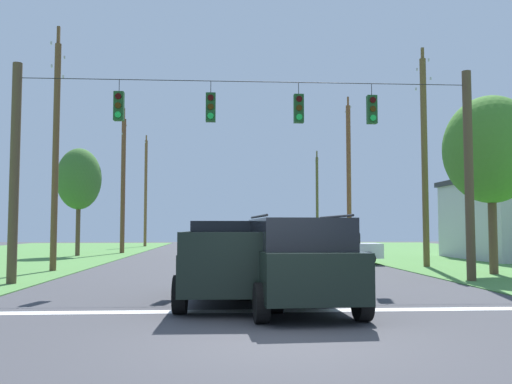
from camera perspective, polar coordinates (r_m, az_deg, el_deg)
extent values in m
plane|color=#3D3D42|center=(8.91, 2.42, -15.33)|extent=(120.00, 120.00, 0.00)
cube|color=white|center=(11.93, 0.86, -12.36)|extent=(12.66, 0.45, 0.01)
cube|color=white|center=(17.87, -0.63, -9.49)|extent=(2.50, 0.15, 0.01)
cube|color=white|center=(24.61, -1.43, -7.92)|extent=(2.50, 0.15, 0.01)
cube|color=white|center=(31.49, -1.90, -7.00)|extent=(2.50, 0.15, 0.01)
cube|color=white|center=(36.14, -2.11, -6.59)|extent=(2.50, 0.15, 0.01)
cube|color=white|center=(43.94, -2.36, -6.08)|extent=(2.50, 0.15, 0.01)
cylinder|color=brown|center=(18.94, -24.02, 1.90)|extent=(0.30, 0.30, 7.10)
cylinder|color=brown|center=(19.56, 21.45, 1.67)|extent=(0.30, 0.30, 7.10)
cylinder|color=black|center=(18.32, -0.88, 11.51)|extent=(14.88, 0.02, 0.02)
cylinder|color=black|center=(18.56, -14.16, 10.77)|extent=(0.02, 0.02, 0.41)
cube|color=#19471E|center=(18.40, -14.20, 8.72)|extent=(0.32, 0.24, 0.95)
cylinder|color=#310503|center=(18.33, -14.26, 9.72)|extent=(0.20, 0.04, 0.20)
cylinder|color=#352203|center=(18.26, -14.28, 8.80)|extent=(0.20, 0.04, 0.20)
cylinder|color=green|center=(18.20, -14.30, 7.88)|extent=(0.20, 0.04, 0.20)
cylinder|color=black|center=(18.25, -4.77, 10.92)|extent=(0.02, 0.02, 0.41)
cube|color=#19471E|center=(18.09, -4.78, 8.84)|extent=(0.32, 0.24, 0.95)
cylinder|color=#310503|center=(18.02, -4.78, 9.85)|extent=(0.20, 0.04, 0.20)
cylinder|color=#352203|center=(17.95, -4.79, 8.92)|extent=(0.20, 0.04, 0.20)
cylinder|color=green|center=(17.89, -4.79, 7.98)|extent=(0.20, 0.04, 0.20)
cylinder|color=black|center=(18.42, 4.49, 10.78)|extent=(0.02, 0.02, 0.41)
cube|color=#19471E|center=(18.26, 4.50, 8.72)|extent=(0.32, 0.24, 0.95)
cylinder|color=#310503|center=(18.19, 4.56, 9.72)|extent=(0.20, 0.04, 0.20)
cylinder|color=#352203|center=(18.12, 4.57, 8.80)|extent=(0.20, 0.04, 0.20)
cylinder|color=green|center=(18.06, 4.57, 7.87)|extent=(0.20, 0.04, 0.20)
cylinder|color=black|center=(18.91, 12.04, 10.46)|extent=(0.02, 0.02, 0.41)
cube|color=#19471E|center=(18.76, 12.07, 8.45)|extent=(0.32, 0.24, 0.95)
cylinder|color=#310503|center=(18.69, 12.17, 9.42)|extent=(0.20, 0.04, 0.20)
cylinder|color=#352203|center=(18.62, 12.18, 8.53)|extent=(0.20, 0.04, 0.20)
cylinder|color=green|center=(18.56, 12.20, 7.62)|extent=(0.20, 0.04, 0.20)
cube|color=black|center=(13.33, -2.84, -7.90)|extent=(2.12, 5.44, 0.85)
cube|color=black|center=(13.95, -2.80, -4.53)|extent=(1.89, 1.94, 0.70)
cube|color=black|center=(12.00, -7.41, -5.22)|extent=(0.15, 2.38, 0.45)
cube|color=black|center=(11.98, 1.62, -5.26)|extent=(0.15, 2.38, 0.45)
cube|color=black|center=(10.65, -2.98, -5.44)|extent=(1.96, 0.14, 0.45)
cylinder|color=black|center=(15.24, -6.58, -8.96)|extent=(0.30, 0.81, 0.80)
cylinder|color=black|center=(15.22, 1.04, -8.99)|extent=(0.30, 0.81, 0.80)
cylinder|color=black|center=(11.60, -7.97, -10.59)|extent=(0.30, 0.81, 0.80)
cylinder|color=black|center=(11.58, 2.10, -10.64)|extent=(0.30, 0.81, 0.80)
cube|color=black|center=(12.08, 4.23, -8.18)|extent=(2.20, 4.90, 0.95)
cube|color=black|center=(11.90, 4.35, -4.39)|extent=(1.97, 3.29, 0.65)
cylinder|color=black|center=(11.77, 0.27, -2.58)|extent=(0.20, 2.72, 0.05)
cylinder|color=black|center=(12.09, 8.30, -2.57)|extent=(0.20, 2.72, 0.05)
cylinder|color=black|center=(13.60, -1.17, -9.70)|extent=(0.30, 0.77, 0.76)
cylinder|color=black|center=(13.92, 6.96, -9.54)|extent=(0.30, 0.77, 0.76)
cylinder|color=black|center=(10.38, 0.57, -11.56)|extent=(0.30, 0.77, 0.76)
cylinder|color=black|center=(10.79, 11.10, -11.19)|extent=(0.30, 0.77, 0.76)
cube|color=silver|center=(26.96, 8.36, -6.10)|extent=(4.37, 1.97, 0.70)
cube|color=black|center=(26.94, 8.34, -4.82)|extent=(2.16, 1.70, 0.50)
cylinder|color=black|center=(28.13, 10.93, -6.68)|extent=(0.65, 0.25, 0.64)
cylinder|color=black|center=(26.37, 11.76, -6.87)|extent=(0.65, 0.25, 0.64)
cylinder|color=black|center=(27.67, 5.13, -6.79)|extent=(0.65, 0.25, 0.64)
cylinder|color=black|center=(25.89, 5.58, -6.99)|extent=(0.65, 0.25, 0.64)
cylinder|color=brown|center=(26.02, 17.28, 3.05)|extent=(0.28, 0.28, 9.60)
cube|color=brown|center=(26.88, 17.09, 12.40)|extent=(0.12, 0.12, 1.84)
cylinder|color=#B2B7BC|center=(27.58, 16.54, 12.24)|extent=(0.08, 0.08, 0.12)
cylinder|color=#B2B7BC|center=(26.26, 17.67, 13.08)|extent=(0.08, 0.08, 0.12)
cube|color=brown|center=(26.65, 17.13, 10.54)|extent=(0.12, 0.12, 2.29)
cylinder|color=#B2B7BC|center=(27.51, 16.44, 10.34)|extent=(0.08, 0.08, 0.12)
cylinder|color=#B2B7BC|center=(25.85, 17.86, 11.28)|extent=(0.08, 0.08, 0.12)
cylinder|color=brown|center=(39.74, 9.72, 1.41)|extent=(0.32, 0.32, 10.66)
cube|color=brown|center=(40.47, 9.64, 8.37)|extent=(0.12, 0.12, 2.11)
cylinder|color=#B2B7BC|center=(41.30, 9.37, 8.29)|extent=(0.08, 0.08, 0.12)
cylinder|color=#B2B7BC|center=(39.70, 9.92, 8.79)|extent=(0.08, 0.08, 0.12)
cylinder|color=brown|center=(53.15, 6.44, -1.00)|extent=(0.26, 0.26, 8.65)
cube|color=brown|center=(53.48, 6.41, 3.21)|extent=(0.12, 0.12, 2.09)
cylinder|color=#B2B7BC|center=(54.31, 6.25, 3.23)|extent=(0.08, 0.08, 0.12)
cylinder|color=#B2B7BC|center=(52.68, 6.56, 3.44)|extent=(0.08, 0.08, 0.12)
cylinder|color=brown|center=(24.04, -20.29, 3.56)|extent=(0.26, 0.26, 9.51)
cube|color=brown|center=(24.96, -20.06, 13.53)|extent=(0.12, 0.12, 2.30)
cylinder|color=#B2B7BC|center=(25.84, -19.46, 13.20)|extent=(0.08, 0.08, 0.12)
cylinder|color=#B2B7BC|center=(24.16, -20.69, 14.43)|extent=(0.08, 0.08, 0.12)
cube|color=brown|center=(24.71, -20.11, 11.53)|extent=(0.12, 0.12, 1.99)
cylinder|color=#B2B7BC|center=(25.48, -19.58, 11.34)|extent=(0.08, 0.08, 0.12)
cylinder|color=#B2B7BC|center=(24.01, -20.65, 12.29)|extent=(0.08, 0.08, 0.12)
cylinder|color=brown|center=(39.19, -13.78, 0.65)|extent=(0.31, 0.31, 9.45)
cube|color=brown|center=(39.75, -13.69, 6.88)|extent=(0.12, 0.12, 2.35)
cylinder|color=#B2B7BC|center=(40.69, -13.45, 6.80)|extent=(0.08, 0.08, 0.12)
cylinder|color=#B2B7BC|center=(38.86, -13.93, 7.31)|extent=(0.08, 0.08, 0.12)
cube|color=brown|center=(39.60, -13.71, 5.60)|extent=(0.12, 0.12, 1.86)
cylinder|color=#B2B7BC|center=(40.34, -13.52, 5.60)|extent=(0.08, 0.08, 0.12)
cylinder|color=#B2B7BC|center=(38.90, -13.90, 5.95)|extent=(0.08, 0.08, 0.12)
cylinder|color=brown|center=(52.47, -11.51, -0.13)|extent=(0.27, 0.27, 10.09)
cube|color=brown|center=(52.96, -11.44, 4.89)|extent=(0.12, 0.12, 1.81)
cylinder|color=#B2B7BC|center=(53.69, -11.33, 4.91)|extent=(0.08, 0.08, 0.12)
cylinder|color=#B2B7BC|center=(52.27, -11.55, 5.14)|extent=(0.08, 0.08, 0.12)
cylinder|color=brown|center=(22.60, 23.60, -3.34)|extent=(0.32, 0.32, 3.66)
ellipsoid|color=#417D2A|center=(22.80, 23.40, 4.13)|extent=(3.57, 3.57, 4.15)
cylinder|color=brown|center=(35.97, -18.18, -3.39)|extent=(0.28, 0.28, 3.80)
ellipsoid|color=#3A6B2A|center=(36.11, -18.08, 1.32)|extent=(2.77, 2.77, 3.88)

